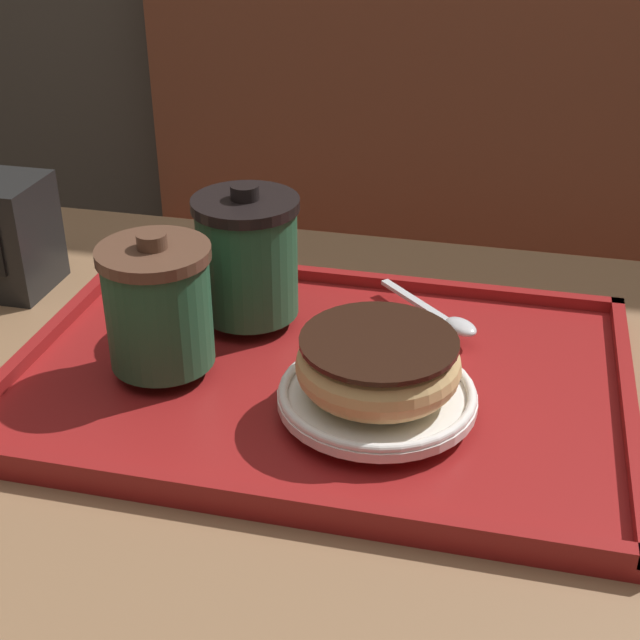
% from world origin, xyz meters
% --- Properties ---
extents(booth_bench, '(1.20, 0.44, 1.00)m').
position_xyz_m(booth_bench, '(0.01, 0.87, 0.32)').
color(booth_bench, brown).
rests_on(booth_bench, ground_plane).
extents(cafe_table, '(1.04, 0.67, 0.73)m').
position_xyz_m(cafe_table, '(0.00, 0.00, 0.58)').
color(cafe_table, '#846042').
rests_on(cafe_table, ground_plane).
extents(serving_tray, '(0.52, 0.36, 0.02)m').
position_xyz_m(serving_tray, '(-0.02, 0.01, 0.74)').
color(serving_tray, maroon).
rests_on(serving_tray, cafe_table).
extents(coffee_cup_front, '(0.09, 0.09, 0.12)m').
position_xyz_m(coffee_cup_front, '(-0.15, -0.02, 0.81)').
color(coffee_cup_front, '#235638').
rests_on(coffee_cup_front, serving_tray).
extents(coffee_cup_rear, '(0.10, 0.10, 0.13)m').
position_xyz_m(coffee_cup_rear, '(-0.11, 0.08, 0.82)').
color(coffee_cup_rear, '#235638').
rests_on(coffee_cup_rear, serving_tray).
extents(plate_with_chocolate_donut, '(0.16, 0.16, 0.01)m').
position_xyz_m(plate_with_chocolate_donut, '(0.04, -0.04, 0.77)').
color(plate_with_chocolate_donut, white).
rests_on(plate_with_chocolate_donut, serving_tray).
extents(donut_chocolate_glazed, '(0.13, 0.13, 0.04)m').
position_xyz_m(donut_chocolate_glazed, '(0.04, -0.04, 0.79)').
color(donut_chocolate_glazed, '#DBB270').
rests_on(donut_chocolate_glazed, plate_with_chocolate_donut).
extents(spoon, '(0.11, 0.10, 0.01)m').
position_xyz_m(spoon, '(0.08, 0.10, 0.76)').
color(spoon, silver).
rests_on(spoon, serving_tray).
extents(napkin_dispenser, '(0.10, 0.09, 0.12)m').
position_xyz_m(napkin_dispenser, '(-0.38, 0.12, 0.79)').
color(napkin_dispenser, black).
rests_on(napkin_dispenser, cafe_table).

